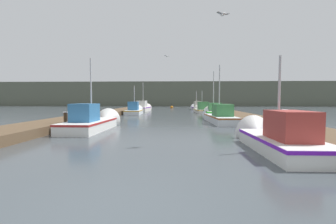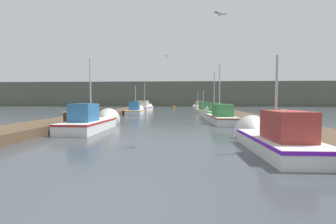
# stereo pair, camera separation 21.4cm
# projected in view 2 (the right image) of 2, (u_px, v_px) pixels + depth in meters

# --- Properties ---
(ground_plane) EXTENTS (200.00, 200.00, 0.00)m
(ground_plane) POSITION_uv_depth(u_px,v_px,m) (107.00, 214.00, 3.35)
(ground_plane) COLOR #3D4449
(dock_left) EXTENTS (2.55, 40.00, 0.43)m
(dock_left) POSITION_uv_depth(u_px,v_px,m) (92.00, 117.00, 19.63)
(dock_left) COLOR brown
(dock_left) RESTS_ON ground_plane
(dock_right) EXTENTS (2.55, 40.00, 0.43)m
(dock_right) POSITION_uv_depth(u_px,v_px,m) (244.00, 117.00, 18.97)
(dock_right) COLOR brown
(dock_right) RESTS_ON ground_plane
(distant_shore_ridge) EXTENTS (120.00, 16.00, 6.45)m
(distant_shore_ridge) POSITION_uv_depth(u_px,v_px,m) (176.00, 95.00, 65.85)
(distant_shore_ridge) COLOR #565B4C
(distant_shore_ridge) RESTS_ON ground_plane
(fishing_boat_0) EXTENTS (1.65, 4.81, 3.69)m
(fishing_boat_0) POSITION_uv_depth(u_px,v_px,m) (272.00, 137.00, 7.75)
(fishing_boat_0) COLOR silver
(fishing_boat_0) RESTS_ON ground_plane
(fishing_boat_1) EXTENTS (1.89, 5.57, 4.59)m
(fishing_boat_1) POSITION_uv_depth(u_px,v_px,m) (94.00, 122.00, 13.23)
(fishing_boat_1) COLOR silver
(fishing_boat_1) RESTS_ON ground_plane
(fishing_boat_2) EXTENTS (1.78, 6.61, 4.78)m
(fishing_boat_2) POSITION_uv_depth(u_px,v_px,m) (218.00, 116.00, 17.46)
(fishing_boat_2) COLOR silver
(fishing_boat_2) RESTS_ON ground_plane
(fishing_boat_3) EXTENTS (1.77, 5.25, 4.76)m
(fishing_boat_3) POSITION_uv_depth(u_px,v_px,m) (214.00, 113.00, 21.46)
(fishing_boat_3) COLOR silver
(fishing_boat_3) RESTS_ON ground_plane
(fishing_boat_4) EXTENTS (1.88, 5.09, 3.91)m
(fishing_boat_4) POSITION_uv_depth(u_px,v_px,m) (136.00, 111.00, 27.06)
(fishing_boat_4) COLOR silver
(fishing_boat_4) RESTS_ON ground_plane
(fishing_boat_5) EXTENTS (1.83, 6.16, 3.44)m
(fishing_boat_5) POSITION_uv_depth(u_px,v_px,m) (203.00, 109.00, 30.10)
(fishing_boat_5) COLOR silver
(fishing_boat_5) RESTS_ON ground_plane
(fishing_boat_6) EXTENTS (2.08, 5.61, 4.83)m
(fishing_boat_6) POSITION_uv_depth(u_px,v_px,m) (145.00, 108.00, 34.39)
(fishing_boat_6) COLOR silver
(fishing_boat_6) RESTS_ON ground_plane
(fishing_boat_7) EXTENTS (1.81, 5.25, 3.60)m
(fishing_boat_7) POSITION_uv_depth(u_px,v_px,m) (198.00, 107.00, 38.79)
(fishing_boat_7) COLOR silver
(fishing_boat_7) RESTS_ON ground_plane
(mooring_piling_0) EXTENTS (0.24, 0.24, 1.29)m
(mooring_piling_0) POSITION_uv_depth(u_px,v_px,m) (283.00, 125.00, 9.56)
(mooring_piling_0) COLOR #473523
(mooring_piling_0) RESTS_ON ground_plane
(mooring_piling_1) EXTENTS (0.36, 0.36, 0.96)m
(mooring_piling_1) POSITION_uv_depth(u_px,v_px,m) (212.00, 109.00, 28.57)
(mooring_piling_1) COLOR #473523
(mooring_piling_1) RESTS_ON ground_plane
(mooring_piling_2) EXTENTS (0.30, 0.30, 1.15)m
(mooring_piling_2) POSITION_uv_depth(u_px,v_px,m) (201.00, 105.00, 44.99)
(mooring_piling_2) COLOR #473523
(mooring_piling_2) RESTS_ON ground_plane
(mooring_piling_3) EXTENTS (0.25, 0.25, 1.04)m
(mooring_piling_3) POSITION_uv_depth(u_px,v_px,m) (65.00, 121.00, 12.49)
(mooring_piling_3) COLOR #473523
(mooring_piling_3) RESTS_ON ground_plane
(channel_buoy) EXTENTS (0.61, 0.61, 1.11)m
(channel_buoy) POSITION_uv_depth(u_px,v_px,m) (174.00, 107.00, 46.14)
(channel_buoy) COLOR #BF6513
(channel_buoy) RESTS_ON ground_plane
(seagull_lead) EXTENTS (0.55, 0.34, 0.12)m
(seagull_lead) POSITION_uv_depth(u_px,v_px,m) (221.00, 14.00, 8.77)
(seagull_lead) COLOR white
(seagull_1) EXTENTS (0.52, 0.41, 0.12)m
(seagull_1) POSITION_uv_depth(u_px,v_px,m) (168.00, 56.00, 21.06)
(seagull_1) COLOR white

